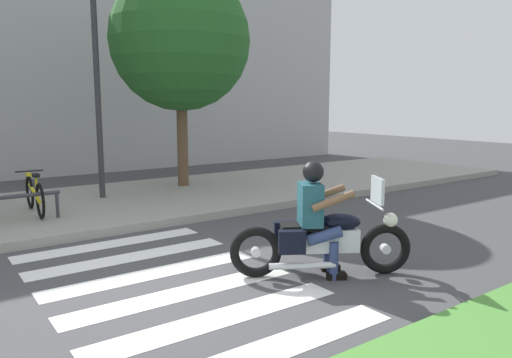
# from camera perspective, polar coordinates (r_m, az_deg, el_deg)

# --- Properties ---
(ground_plane) EXTENTS (48.00, 48.00, 0.00)m
(ground_plane) POSITION_cam_1_polar(r_m,az_deg,el_deg) (5.72, -8.87, -13.14)
(ground_plane) COLOR #424244
(sidewalk) EXTENTS (24.00, 4.40, 0.15)m
(sidewalk) POSITION_cam_1_polar(r_m,az_deg,el_deg) (10.28, -21.61, -3.33)
(sidewalk) COLOR gray
(sidewalk) RESTS_ON ground
(crosswalk_stripe_0) EXTENTS (2.80, 0.40, 0.01)m
(crosswalk_stripe_0) POSITION_cam_1_polar(r_m,az_deg,el_deg) (4.49, 1.36, -19.41)
(crosswalk_stripe_0) COLOR white
(crosswalk_stripe_0) RESTS_ON ground
(crosswalk_stripe_1) EXTENTS (2.80, 0.40, 0.01)m
(crosswalk_stripe_1) POSITION_cam_1_polar(r_m,az_deg,el_deg) (5.09, -4.26, -15.89)
(crosswalk_stripe_1) COLOR white
(crosswalk_stripe_1) RESTS_ON ground
(crosswalk_stripe_2) EXTENTS (2.80, 0.40, 0.01)m
(crosswalk_stripe_2) POSITION_cam_1_polar(r_m,az_deg,el_deg) (5.73, -8.53, -13.03)
(crosswalk_stripe_2) COLOR white
(crosswalk_stripe_2) RESTS_ON ground
(crosswalk_stripe_3) EXTENTS (2.80, 0.40, 0.01)m
(crosswalk_stripe_3) POSITION_cam_1_polar(r_m,az_deg,el_deg) (6.41, -11.84, -10.72)
(crosswalk_stripe_3) COLOR white
(crosswalk_stripe_3) RESTS_ON ground
(crosswalk_stripe_4) EXTENTS (2.80, 0.40, 0.01)m
(crosswalk_stripe_4) POSITION_cam_1_polar(r_m,az_deg,el_deg) (7.12, -14.46, -8.83)
(crosswalk_stripe_4) COLOR white
(crosswalk_stripe_4) RESTS_ON ground
(crosswalk_stripe_5) EXTENTS (2.80, 0.40, 0.01)m
(crosswalk_stripe_5) POSITION_cam_1_polar(r_m,az_deg,el_deg) (7.84, -16.59, -7.27)
(crosswalk_stripe_5) COLOR white
(crosswalk_stripe_5) RESTS_ON ground
(motorcycle) EXTENTS (2.02, 1.26, 1.23)m
(motorcycle) POSITION_cam_1_polar(r_m,az_deg,el_deg) (6.14, 7.76, -7.03)
(motorcycle) COLOR black
(motorcycle) RESTS_ON ground
(rider) EXTENTS (0.77, 0.72, 1.44)m
(rider) POSITION_cam_1_polar(r_m,az_deg,el_deg) (6.04, 7.10, -3.69)
(rider) COLOR #1E4C59
(rider) RESTS_ON ground
(bicycle_4) EXTENTS (0.48, 1.63, 0.76)m
(bicycle_4) POSITION_cam_1_polar(r_m,az_deg,el_deg) (9.66, -24.44, -1.69)
(bicycle_4) COLOR black
(bicycle_4) RESTS_ON sidewalk
(street_lamp) EXTENTS (0.28, 0.28, 4.75)m
(street_lamp) POSITION_cam_1_polar(r_m,az_deg,el_deg) (10.72, -18.14, 12.23)
(street_lamp) COLOR #2D2D33
(street_lamp) RESTS_ON ground
(tree_near_rack) EXTENTS (3.28, 3.28, 5.23)m
(tree_near_rack) POSITION_cam_1_polar(r_m,az_deg,el_deg) (11.96, -8.85, 15.67)
(tree_near_rack) COLOR brown
(tree_near_rack) RESTS_ON ground
(building_backdrop) EXTENTS (24.00, 1.20, 7.17)m
(building_backdrop) POSITION_cam_1_polar(r_m,az_deg,el_deg) (15.74, -27.54, 13.18)
(building_backdrop) COLOR #ADADAD
(building_backdrop) RESTS_ON ground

